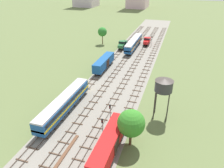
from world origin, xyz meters
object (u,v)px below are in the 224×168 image
freight_boxcar_centre_nearest (109,143)px  signal_post_near (110,112)px  shunter_loco_centre_left_farther (147,40)px  diesel_railcar_far_left_near (64,103)px  water_tower (164,86)px  shunter_loco_far_left_midfar (123,44)px  passenger_coach_left_far (134,43)px  signal_post_nearest (152,39)px  freight_boxcar_far_left_mid (104,62)px  signal_post_mid (103,126)px

freight_boxcar_centre_nearest → signal_post_near: signal_post_near is taller
freight_boxcar_centre_nearest → shunter_loco_centre_left_farther: size_ratio=1.65×
shunter_loco_centre_left_farther → diesel_railcar_far_left_near: bearing=-98.7°
freight_boxcar_centre_nearest → water_tower: (7.33, 13.92, 5.34)m
shunter_loco_far_left_midfar → passenger_coach_left_far: passenger_coach_left_far is taller
freight_boxcar_centre_nearest → diesel_railcar_far_left_near: bearing=146.6°
passenger_coach_left_far → signal_post_near: 53.35m
shunter_loco_centre_left_farther → signal_post_nearest: (2.26, -1.98, 1.11)m
passenger_coach_left_far → signal_post_near: bearing=-82.7°
freight_boxcar_far_left_mid → signal_post_near: 30.16m
passenger_coach_left_far → water_tower: bearing=-70.6°
passenger_coach_left_far → shunter_loco_centre_left_farther: (4.52, 7.67, -0.60)m
signal_post_mid → shunter_loco_far_left_midfar: bearing=101.3°
freight_boxcar_centre_nearest → signal_post_mid: size_ratio=2.83×
freight_boxcar_far_left_mid → freight_boxcar_centre_nearest: bearing=-69.1°
passenger_coach_left_far → signal_post_near: (6.77, -52.92, 0.71)m
shunter_loco_centre_left_farther → signal_post_nearest: bearing=-41.3°
signal_post_nearest → signal_post_mid: signal_post_mid is taller
passenger_coach_left_far → signal_post_nearest: bearing=40.0°
passenger_coach_left_far → signal_post_mid: (6.77, -57.44, 0.55)m
diesel_railcar_far_left_near → shunter_loco_far_left_midfar: diesel_railcar_far_left_near is taller
freight_boxcar_centre_nearest → signal_post_nearest: bearing=92.0°
diesel_railcar_far_left_near → signal_post_near: 11.39m
water_tower → freight_boxcar_centre_nearest: bearing=-117.8°
diesel_railcar_far_left_near → signal_post_near: bearing=-6.8°
passenger_coach_left_far → signal_post_mid: bearing=-83.3°
shunter_loco_centre_left_farther → signal_post_near: bearing=-87.9°
passenger_coach_left_far → signal_post_nearest: size_ratio=4.51×
water_tower → signal_post_mid: water_tower is taller
signal_post_mid → signal_post_nearest: bearing=90.0°
freight_boxcar_far_left_mid → passenger_coach_left_far: (4.51, 24.96, 0.16)m
freight_boxcar_far_left_mid → signal_post_nearest: 32.66m
freight_boxcar_centre_nearest → signal_post_near: size_ratio=2.69×
freight_boxcar_far_left_mid → water_tower: bearing=-46.0°
signal_post_nearest → shunter_loco_centre_left_farther: bearing=138.7°
freight_boxcar_centre_nearest → shunter_loco_far_left_midfar: bearing=102.8°
freight_boxcar_centre_nearest → shunter_loco_far_left_midfar: size_ratio=1.65×
diesel_railcar_far_left_near → signal_post_mid: size_ratio=4.14×
diesel_railcar_far_left_near → signal_post_nearest: signal_post_nearest is taller
diesel_railcar_far_left_near → passenger_coach_left_far: 51.76m
signal_post_nearest → signal_post_near: size_ratio=0.94×
diesel_railcar_far_left_near → water_tower: (20.88, 4.97, 5.19)m
water_tower → signal_post_nearest: bearing=100.4°
freight_boxcar_far_left_mid → shunter_loco_centre_left_farther: 33.86m
signal_post_mid → freight_boxcar_centre_nearest: bearing=-53.6°
diesel_railcar_far_left_near → signal_post_nearest: size_ratio=4.21×
water_tower → signal_post_nearest: 53.36m
shunter_loco_far_left_midfar → freight_boxcar_far_left_mid: bearing=-90.0°
freight_boxcar_far_left_mid → signal_post_near: bearing=-68.0°
freight_boxcar_far_left_mid → signal_post_mid: bearing=-70.8°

